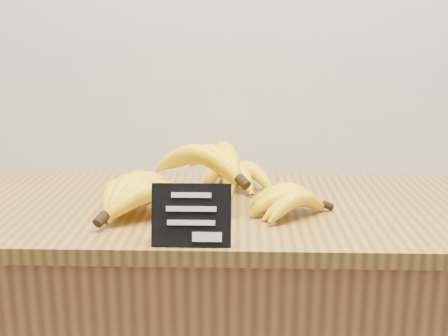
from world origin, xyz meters
The scene contains 3 objects.
counter_top centered at (-0.09, 2.75, 0.92)m, with size 1.52×0.54×0.03m, color olive.
chalkboard_sign centered at (-0.14, 2.51, 0.98)m, with size 0.14×0.01×0.11m, color black.
banana_pile centered at (-0.15, 2.74, 0.98)m, with size 0.53×0.39×0.13m.
Camera 1 is at (-0.06, 1.60, 1.29)m, focal length 45.00 mm.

